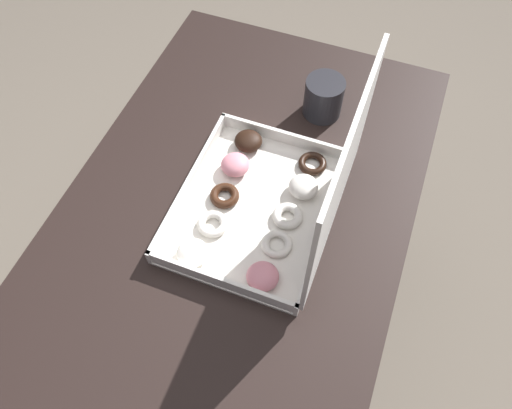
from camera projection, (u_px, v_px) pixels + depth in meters
ground_plane at (245, 319)px, 1.64m from camera, size 8.00×8.00×0.00m
dining_table at (239, 230)px, 1.13m from camera, size 1.08×0.71×0.72m
donut_box at (279, 197)px, 0.96m from camera, size 0.38×0.31×0.35m
coffee_mug at (324, 97)px, 1.13m from camera, size 0.09×0.09×0.09m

